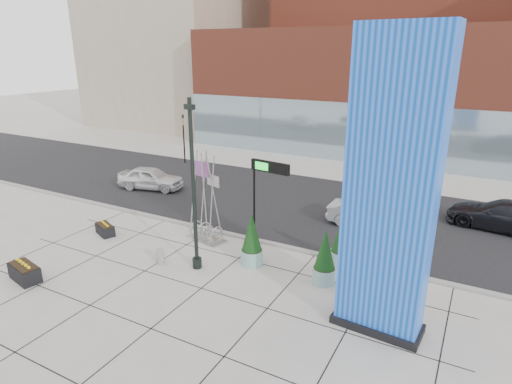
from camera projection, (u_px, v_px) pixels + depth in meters
The scene contains 19 objects.
ground at pixel (196, 272), 18.59m from camera, with size 160.00×160.00×0.00m, color #9E9991.
street_asphalt at pixel (290, 203), 26.94m from camera, with size 80.00×12.00×0.02m, color black.
curb_edge at pixel (242, 237), 21.91m from camera, with size 80.00×0.30×0.12m, color gray.
tower_podium at pixel (377, 92), 38.94m from camera, with size 34.00×10.00×11.00m, color brown.
tower_glass_front at pixel (361, 133), 35.88m from camera, with size 34.00×0.60×5.00m, color #8CA5B2.
blue_pylon at pixel (390, 197), 13.37m from camera, with size 3.08×1.54×9.96m.
lamp_post at pixel (194, 203), 18.00m from camera, with size 0.49×0.41×7.42m.
public_art_sculpture at pixel (206, 217), 21.38m from camera, with size 2.20×1.45×4.60m.
concrete_bollard at pixel (160, 257), 19.21m from camera, with size 0.36×0.36×0.69m, color gray.
overhead_street_sign at pixel (268, 173), 19.88m from camera, with size 2.04×0.46×4.32m.
round_planter_east at pixel (342, 242), 18.83m from camera, with size 0.97×0.97×2.41m.
round_planter_mid at pixel (325, 258), 17.40m from camera, with size 0.95×0.95×2.37m.
round_planter_west at pixel (252, 240), 18.91m from camera, with size 0.99×0.99×2.48m.
box_planter_north at pixel (105, 229), 22.25m from camera, with size 1.38×1.05×0.68m.
box_planter_south at pixel (25, 272), 17.82m from camera, with size 1.66×1.07×0.84m.
car_white_west at pixel (151, 178), 29.43m from camera, with size 1.80×4.47×1.52m, color white.
car_silver_mid at pixel (370, 215), 23.03m from camera, with size 1.56×4.46×1.47m, color #B4B7BC.
car_dark_east at pixel (503, 216), 22.71m from camera, with size 2.25×5.52×1.60m, color black.
traffic_signal at pixel (184, 136), 35.79m from camera, with size 0.15×0.18×4.10m.
Camera 1 is at (10.16, -13.30, 9.19)m, focal length 30.00 mm.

